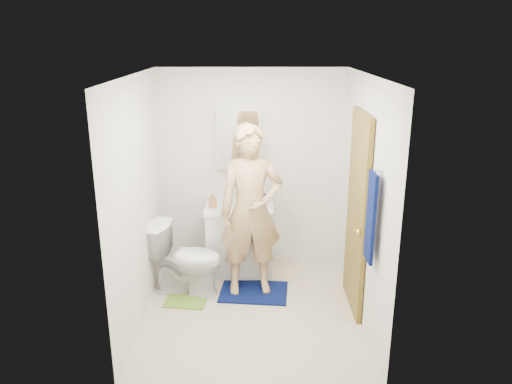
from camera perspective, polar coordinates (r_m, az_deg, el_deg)
floor at (r=5.34m, az=-0.50°, el=-13.54°), size 2.20×2.40×0.02m
ceiling at (r=4.59m, az=-0.58°, el=13.32°), size 2.20×2.40×0.02m
wall_back at (r=5.99m, az=-0.47°, el=2.56°), size 2.20×0.02×2.40m
wall_front at (r=3.70m, az=-0.65°, el=-7.14°), size 2.20×0.02×2.40m
wall_left at (r=4.96m, az=-13.46°, el=-1.13°), size 0.02×2.40×2.40m
wall_right at (r=4.95m, az=12.42°, el=-1.11°), size 0.02×2.40×2.40m
vanity_cabinet at (r=5.97m, az=-1.91°, el=-5.61°), size 0.75×0.55×0.80m
countertop at (r=5.82m, az=-1.95°, el=-1.76°), size 0.79×0.59×0.05m
sink_basin at (r=5.82m, az=-1.95°, el=-1.62°), size 0.40×0.40×0.03m
faucet at (r=5.96m, az=-1.91°, el=-0.42°), size 0.03×0.03×0.12m
medicine_cabinet at (r=5.83m, az=-1.97°, el=6.18°), size 0.50×0.12×0.70m
mirror_panel at (r=5.77m, az=-1.98°, el=6.06°), size 0.46×0.01×0.66m
door at (r=5.14m, az=11.46°, el=-2.42°), size 0.05×0.80×2.05m
door_knob at (r=4.86m, az=11.67°, el=-4.54°), size 0.07×0.07×0.07m
towel at (r=4.39m, az=12.99°, el=-2.86°), size 0.03×0.24×0.80m
towel_hook at (r=4.28m, az=13.90°, el=2.43°), size 0.06×0.02×0.02m
toilet at (r=5.57m, az=-7.97°, el=-7.56°), size 0.87×0.61×0.80m
bath_mat at (r=5.67m, az=-0.26°, el=-11.34°), size 0.79×0.60×0.02m
green_rug at (r=5.57m, az=-7.96°, el=-12.10°), size 0.48×0.42×0.02m
soap_dispenser at (r=5.73m, az=-4.99°, el=-0.94°), size 0.10×0.10×0.18m
toothbrush_cup at (r=5.87m, az=0.77°, el=-0.78°), size 0.16×0.16×0.11m
man at (r=5.31m, az=-0.58°, el=-2.17°), size 0.74×0.53×1.87m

